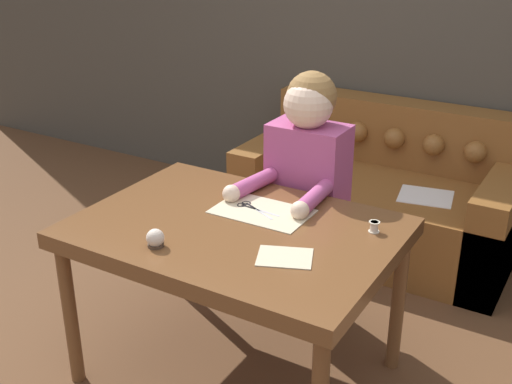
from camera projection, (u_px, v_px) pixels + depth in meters
The scene contains 10 objects.
ground_plane at pixel (214, 366), 2.95m from camera, with size 16.00×16.00×0.00m, color brown.
wall_back at pixel (389, 21), 4.01m from camera, with size 8.00×0.06×2.60m.
dining_table at pixel (236, 241), 2.65m from camera, with size 1.29×0.93×0.74m.
couch at pixel (381, 197), 3.96m from camera, with size 1.62×0.89×0.84m.
person at pixel (306, 195), 3.10m from camera, with size 0.42×0.59×1.26m.
pattern_paper_main at pixel (262, 211), 2.74m from camera, with size 0.41×0.26×0.00m.
pattern_paper_offcut at pixel (285, 257), 2.37m from camera, with size 0.25×0.22×0.00m.
scissors at pixel (251, 208), 2.77m from camera, with size 0.22×0.11×0.01m.
thread_spool at pixel (374, 227), 2.55m from camera, with size 0.04×0.04×0.05m.
pin_cushion at pixel (155, 239), 2.44m from camera, with size 0.07×0.07×0.07m.
Camera 1 is at (1.39, -1.95, 1.91)m, focal length 45.00 mm.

